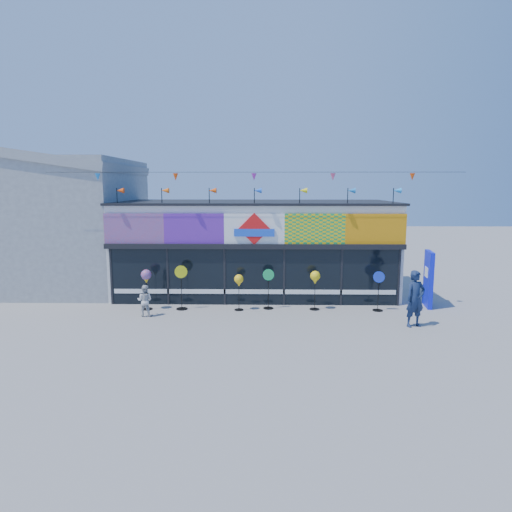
{
  "coord_description": "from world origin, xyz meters",
  "views": [
    {
      "loc": [
        0.41,
        -14.61,
        4.79
      ],
      "look_at": [
        0.1,
        2.0,
        2.22
      ],
      "focal_mm": 32.0,
      "sensor_mm": 36.0,
      "label": 1
    }
  ],
  "objects_px": {
    "spinner_0": "(146,278)",
    "spinner_5": "(378,290)",
    "blue_sign": "(428,279)",
    "adult_man": "(415,299)",
    "spinner_1": "(181,286)",
    "spinner_3": "(268,288)",
    "spinner_4": "(315,279)",
    "spinner_2": "(239,282)",
    "child": "(145,301)"
  },
  "relations": [
    {
      "from": "spinner_3",
      "to": "adult_man",
      "type": "bearing_deg",
      "value": -23.82
    },
    {
      "from": "blue_sign",
      "to": "adult_man",
      "type": "height_order",
      "value": "blue_sign"
    },
    {
      "from": "spinner_0",
      "to": "spinner_5",
      "type": "relative_size",
      "value": 1.02
    },
    {
      "from": "spinner_3",
      "to": "spinner_2",
      "type": "bearing_deg",
      "value": -167.7
    },
    {
      "from": "spinner_0",
      "to": "adult_man",
      "type": "height_order",
      "value": "adult_man"
    },
    {
      "from": "spinner_4",
      "to": "spinner_0",
      "type": "bearing_deg",
      "value": -179.14
    },
    {
      "from": "spinner_2",
      "to": "spinner_3",
      "type": "height_order",
      "value": "spinner_3"
    },
    {
      "from": "spinner_0",
      "to": "spinner_4",
      "type": "height_order",
      "value": "spinner_0"
    },
    {
      "from": "spinner_1",
      "to": "spinner_4",
      "type": "relative_size",
      "value": 1.13
    },
    {
      "from": "spinner_0",
      "to": "spinner_1",
      "type": "height_order",
      "value": "spinner_1"
    },
    {
      "from": "spinner_3",
      "to": "spinner_5",
      "type": "bearing_deg",
      "value": -3.16
    },
    {
      "from": "spinner_1",
      "to": "spinner_4",
      "type": "distance_m",
      "value": 5.21
    },
    {
      "from": "adult_man",
      "to": "child",
      "type": "bearing_deg",
      "value": 153.9
    },
    {
      "from": "blue_sign",
      "to": "child",
      "type": "distance_m",
      "value": 11.08
    },
    {
      "from": "blue_sign",
      "to": "child",
      "type": "height_order",
      "value": "blue_sign"
    },
    {
      "from": "blue_sign",
      "to": "spinner_0",
      "type": "relative_size",
      "value": 1.41
    },
    {
      "from": "spinner_1",
      "to": "blue_sign",
      "type": "bearing_deg",
      "value": 3.69
    },
    {
      "from": "spinner_4",
      "to": "spinner_2",
      "type": "bearing_deg",
      "value": -177.27
    },
    {
      "from": "blue_sign",
      "to": "adult_man",
      "type": "bearing_deg",
      "value": -109.46
    },
    {
      "from": "spinner_2",
      "to": "spinner_3",
      "type": "xyz_separation_m",
      "value": [
        1.14,
        0.25,
        -0.3
      ]
    },
    {
      "from": "spinner_0",
      "to": "spinner_4",
      "type": "relative_size",
      "value": 1.03
    },
    {
      "from": "spinner_2",
      "to": "child",
      "type": "xyz_separation_m",
      "value": [
        -3.44,
        -0.88,
        -0.54
      ]
    },
    {
      "from": "spinner_2",
      "to": "adult_man",
      "type": "relative_size",
      "value": 0.72
    },
    {
      "from": "spinner_0",
      "to": "spinner_1",
      "type": "xyz_separation_m",
      "value": [
        1.35,
        0.04,
        -0.35
      ]
    },
    {
      "from": "spinner_3",
      "to": "spinner_5",
      "type": "height_order",
      "value": "spinner_3"
    },
    {
      "from": "spinner_4",
      "to": "blue_sign",
      "type": "bearing_deg",
      "value": 7.16
    },
    {
      "from": "adult_man",
      "to": "spinner_2",
      "type": "bearing_deg",
      "value": 142.65
    },
    {
      "from": "spinner_0",
      "to": "spinner_3",
      "type": "bearing_deg",
      "value": 2.5
    },
    {
      "from": "spinner_3",
      "to": "spinner_5",
      "type": "relative_size",
      "value": 1.02
    },
    {
      "from": "spinner_3",
      "to": "adult_man",
      "type": "xyz_separation_m",
      "value": [
        5.0,
        -2.21,
        0.14
      ]
    },
    {
      "from": "spinner_2",
      "to": "child",
      "type": "bearing_deg",
      "value": -165.68
    },
    {
      "from": "blue_sign",
      "to": "spinner_5",
      "type": "distance_m",
      "value": 2.27
    },
    {
      "from": "spinner_1",
      "to": "spinner_2",
      "type": "distance_m",
      "value": 2.26
    },
    {
      "from": "spinner_4",
      "to": "child",
      "type": "relative_size",
      "value": 1.3
    },
    {
      "from": "spinner_1",
      "to": "child",
      "type": "height_order",
      "value": "spinner_1"
    },
    {
      "from": "blue_sign",
      "to": "adult_man",
      "type": "distance_m",
      "value": 3.01
    },
    {
      "from": "spinner_2",
      "to": "spinner_4",
      "type": "relative_size",
      "value": 0.92
    },
    {
      "from": "spinner_3",
      "to": "adult_man",
      "type": "distance_m",
      "value": 5.46
    },
    {
      "from": "child",
      "to": "spinner_5",
      "type": "bearing_deg",
      "value": -169.02
    },
    {
      "from": "spinner_5",
      "to": "child",
      "type": "height_order",
      "value": "spinner_5"
    },
    {
      "from": "spinner_5",
      "to": "child",
      "type": "xyz_separation_m",
      "value": [
        -8.82,
        -0.89,
        -0.23
      ]
    },
    {
      "from": "blue_sign",
      "to": "spinner_2",
      "type": "height_order",
      "value": "blue_sign"
    },
    {
      "from": "blue_sign",
      "to": "spinner_5",
      "type": "xyz_separation_m",
      "value": [
        -2.14,
        -0.7,
        -0.3
      ]
    },
    {
      "from": "spinner_4",
      "to": "child",
      "type": "xyz_separation_m",
      "value": [
        -6.39,
        -1.02,
        -0.64
      ]
    },
    {
      "from": "spinner_2",
      "to": "spinner_3",
      "type": "bearing_deg",
      "value": 12.3
    },
    {
      "from": "spinner_5",
      "to": "child",
      "type": "bearing_deg",
      "value": -174.21
    },
    {
      "from": "spinner_0",
      "to": "spinner_5",
      "type": "distance_m",
      "value": 8.98
    },
    {
      "from": "spinner_2",
      "to": "spinner_1",
      "type": "bearing_deg",
      "value": 177.84
    },
    {
      "from": "child",
      "to": "spinner_4",
      "type": "bearing_deg",
      "value": -165.75
    },
    {
      "from": "blue_sign",
      "to": "spinner_4",
      "type": "height_order",
      "value": "blue_sign"
    }
  ]
}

